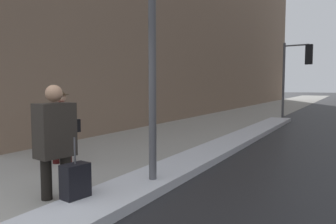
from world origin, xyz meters
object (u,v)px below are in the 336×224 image
pedestrian_with_shoulder_bag (62,123)px  rolling_suitcase (76,186)px  pedestrian_nearside (55,136)px  traffic_light_near (299,64)px

pedestrian_with_shoulder_bag → rolling_suitcase: pedestrian_with_shoulder_bag is taller
rolling_suitcase → pedestrian_nearside: bearing=-95.6°
pedestrian_nearside → traffic_light_near: bearing=-178.1°
pedestrian_nearside → rolling_suitcase: 0.80m
traffic_light_near → rolling_suitcase: traffic_light_near is taller
traffic_light_near → pedestrian_with_shoulder_bag: 12.03m
traffic_light_near → pedestrian_nearside: 13.29m
pedestrian_nearside → pedestrian_with_shoulder_bag: bearing=-126.7°
pedestrian_nearside → pedestrian_with_shoulder_bag: (-1.59, 1.59, -0.05)m
traffic_light_near → pedestrian_with_shoulder_bag: traffic_light_near is taller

